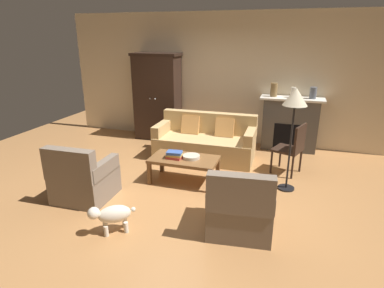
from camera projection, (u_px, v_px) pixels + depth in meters
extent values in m
plane|color=#B27A47|center=(184.00, 185.00, 5.20)|extent=(9.60, 9.60, 0.00)
cube|color=beige|center=(221.00, 79.00, 7.04)|extent=(7.20, 0.10, 2.80)
cube|color=#4C4947|center=(290.00, 125.00, 6.65)|extent=(1.10, 0.36, 1.08)
cube|color=black|center=(288.00, 137.00, 6.55)|extent=(0.60, 0.01, 0.52)
cube|color=white|center=(292.00, 99.00, 6.45)|extent=(1.26, 0.48, 0.04)
cube|color=black|center=(158.00, 98.00, 7.29)|extent=(1.00, 0.52, 1.89)
cube|color=black|center=(156.00, 54.00, 6.98)|extent=(1.06, 0.55, 0.06)
sphere|color=#ADAFB5|center=(150.00, 99.00, 7.05)|extent=(0.04, 0.04, 0.04)
sphere|color=#ADAFB5|center=(155.00, 99.00, 7.02)|extent=(0.04, 0.04, 0.04)
cube|color=tan|center=(204.00, 148.00, 6.25)|extent=(1.91, 0.86, 0.44)
cube|color=tan|center=(209.00, 122.00, 6.41)|extent=(1.90, 0.20, 0.42)
cube|color=tan|center=(162.00, 128.00, 6.38)|extent=(0.17, 0.80, 0.22)
cube|color=tan|center=(251.00, 136.00, 5.90)|extent=(0.17, 0.80, 0.22)
cube|color=tan|center=(190.00, 125.00, 6.40)|extent=(0.36, 0.19, 0.37)
cube|color=tan|center=(225.00, 128.00, 6.20)|extent=(0.36, 0.19, 0.37)
cube|color=brown|center=(184.00, 159.00, 5.20)|extent=(1.10, 0.60, 0.05)
cube|color=brown|center=(149.00, 174.00, 5.19)|extent=(0.06, 0.06, 0.37)
cube|color=brown|center=(210.00, 182.00, 4.89)|extent=(0.06, 0.06, 0.37)
cube|color=brown|center=(162.00, 162.00, 5.65)|extent=(0.06, 0.06, 0.37)
cube|color=brown|center=(218.00, 169.00, 5.36)|extent=(0.06, 0.06, 0.37)
cylinder|color=beige|center=(191.00, 157.00, 5.18)|extent=(0.28, 0.28, 0.05)
cube|color=#B73833|center=(174.00, 157.00, 5.18)|extent=(0.25, 0.18, 0.04)
cube|color=gold|center=(174.00, 155.00, 5.17)|extent=(0.25, 0.18, 0.04)
cube|color=#38569E|center=(174.00, 153.00, 5.15)|extent=(0.26, 0.19, 0.04)
cylinder|color=olive|center=(274.00, 90.00, 6.51)|extent=(0.14, 0.14, 0.28)
cylinder|color=beige|center=(293.00, 92.00, 6.41)|extent=(0.10, 0.10, 0.21)
cylinder|color=#565B66|center=(313.00, 93.00, 6.30)|extent=(0.13, 0.13, 0.23)
cube|color=#756656|center=(86.00, 185.00, 4.75)|extent=(0.78, 0.78, 0.42)
cube|color=#756656|center=(69.00, 165.00, 4.32)|extent=(0.76, 0.18, 0.46)
cube|color=#756656|center=(104.00, 168.00, 4.56)|extent=(0.14, 0.70, 0.20)
cube|color=#756656|center=(64.00, 163.00, 4.73)|extent=(0.14, 0.70, 0.20)
cube|color=#756656|center=(240.00, 214.00, 3.97)|extent=(0.84, 0.84, 0.42)
cube|color=#756656|center=(240.00, 194.00, 3.54)|extent=(0.77, 0.25, 0.46)
cube|color=#756656|center=(269.00, 194.00, 3.81)|extent=(0.20, 0.71, 0.20)
cube|color=#756656|center=(214.00, 189.00, 3.93)|extent=(0.20, 0.71, 0.20)
cube|color=black|center=(287.00, 150.00, 5.55)|extent=(0.57, 0.57, 0.04)
cylinder|color=black|center=(280.00, 156.00, 5.88)|extent=(0.04, 0.04, 0.41)
cylinder|color=black|center=(271.00, 162.00, 5.59)|extent=(0.04, 0.04, 0.41)
cylinder|color=black|center=(300.00, 161.00, 5.65)|extent=(0.04, 0.04, 0.41)
cylinder|color=black|center=(292.00, 167.00, 5.37)|extent=(0.04, 0.04, 0.41)
cube|color=black|center=(300.00, 138.00, 5.35)|extent=(0.19, 0.43, 0.45)
cylinder|color=black|center=(286.00, 188.00, 5.08)|extent=(0.26, 0.26, 0.02)
cylinder|color=black|center=(290.00, 148.00, 4.86)|extent=(0.03, 0.03, 1.37)
cone|color=beige|center=(296.00, 97.00, 4.60)|extent=(0.36, 0.36, 0.26)
ellipsoid|color=beige|center=(115.00, 214.00, 3.90)|extent=(0.44, 0.40, 0.22)
sphere|color=beige|center=(94.00, 213.00, 3.80)|extent=(0.15, 0.15, 0.15)
cylinder|color=beige|center=(106.00, 231.00, 3.87)|extent=(0.06, 0.06, 0.14)
cylinder|color=beige|center=(105.00, 226.00, 3.97)|extent=(0.06, 0.06, 0.14)
cylinder|color=beige|center=(126.00, 227.00, 3.94)|extent=(0.06, 0.06, 0.14)
cylinder|color=beige|center=(125.00, 223.00, 4.04)|extent=(0.06, 0.06, 0.14)
sphere|color=beige|center=(133.00, 209.00, 3.96)|extent=(0.06, 0.06, 0.06)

